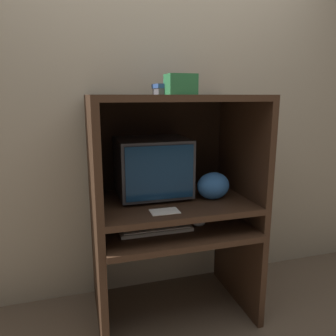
# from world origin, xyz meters

# --- Properties ---
(wall_back) EXTENTS (6.00, 0.06, 2.60)m
(wall_back) POSITION_xyz_m (0.00, 0.73, 1.30)
(wall_back) COLOR gray
(wall_back) RESTS_ON ground_plane
(desk_base) EXTENTS (1.00, 0.70, 0.63)m
(desk_base) POSITION_xyz_m (0.00, 0.29, 0.41)
(desk_base) COLOR #382316
(desk_base) RESTS_ON ground_plane
(desk_monitor_shelf) EXTENTS (1.00, 0.67, 0.15)m
(desk_monitor_shelf) POSITION_xyz_m (0.00, 0.33, 0.75)
(desk_monitor_shelf) COLOR #382316
(desk_monitor_shelf) RESTS_ON desk_base
(hutch_upper) EXTENTS (1.00, 0.67, 0.65)m
(hutch_upper) POSITION_xyz_m (0.00, 0.37, 1.22)
(hutch_upper) COLOR #382316
(hutch_upper) RESTS_ON desk_monitor_shelf
(crt_monitor) EXTENTS (0.45, 0.39, 0.38)m
(crt_monitor) POSITION_xyz_m (-0.11, 0.43, 0.98)
(crt_monitor) COLOR #333338
(crt_monitor) RESTS_ON desk_monitor_shelf
(keyboard) EXTENTS (0.44, 0.13, 0.03)m
(keyboard) POSITION_xyz_m (-0.14, 0.22, 0.65)
(keyboard) COLOR beige
(keyboard) RESTS_ON desk_base
(mouse) EXTENTS (0.08, 0.05, 0.03)m
(mouse) POSITION_xyz_m (0.14, 0.23, 0.65)
(mouse) COLOR #B7B7B7
(mouse) RESTS_ON desk_base
(snack_bag) EXTENTS (0.21, 0.16, 0.17)m
(snack_bag) POSITION_xyz_m (0.25, 0.27, 0.87)
(snack_bag) COLOR #336BB7
(snack_bag) RESTS_ON desk_monitor_shelf
(book_stack) EXTENTS (0.20, 0.16, 0.06)m
(book_stack) POSITION_xyz_m (0.01, 0.42, 1.47)
(book_stack) COLOR #4C4C51
(book_stack) RESTS_ON hutch_upper
(paper_card) EXTENTS (0.16, 0.11, 0.00)m
(paper_card) POSITION_xyz_m (-0.11, 0.13, 0.79)
(paper_card) COLOR white
(paper_card) RESTS_ON desk_monitor_shelf
(storage_box) EXTENTS (0.17, 0.14, 0.12)m
(storage_box) POSITION_xyz_m (0.03, 0.30, 1.49)
(storage_box) COLOR #236638
(storage_box) RESTS_ON hutch_upper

